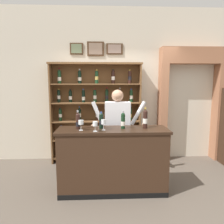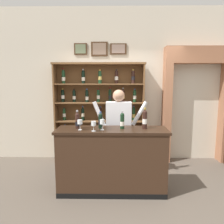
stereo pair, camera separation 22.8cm
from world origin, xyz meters
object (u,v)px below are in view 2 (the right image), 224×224
Objects in this scene: wine_shelf at (99,111)px; shopkeeper at (119,123)px; tasting_counter at (112,160)px; wine_glass_center at (94,124)px; wine_glass_spare at (102,122)px; tasting_bottle_bianco at (122,121)px; tasting_bottle_prosecco at (77,121)px; wine_glass_left at (80,122)px; tasting_bottle_riserva at (145,119)px; tasting_bottle_brunello at (100,120)px.

shopkeeper is (0.42, -0.83, -0.12)m from wine_shelf.
tasting_counter is 0.71m from wine_glass_center.
tasting_counter is 0.66m from wine_glass_spare.
shopkeeper reaches higher than tasting_bottle_bianco.
tasting_bottle_bianco reaches higher than wine_glass_center.
tasting_bottle_prosecco is at bearing -100.24° from wine_shelf.
wine_glass_spare is at bearing 0.21° from wine_glass_left.
tasting_bottle_bianco reaches higher than wine_glass_left.
tasting_bottle_riserva is 0.82m from wine_glass_center.
tasting_bottle_brunello is 0.80× the size of tasting_bottle_riserva.
wine_glass_center is (0.03, -1.54, 0.02)m from wine_shelf.
wine_glass_center is at bearing -118.81° from shopkeeper.
wine_glass_center is at bearing -88.94° from wine_shelf.
tasting_bottle_prosecco is at bearing -179.31° from tasting_bottle_riserva.
tasting_bottle_bianco is (0.35, -0.02, -0.00)m from tasting_bottle_brunello.
tasting_bottle_prosecco reaches higher than tasting_counter.
tasting_bottle_riserva is 0.68m from wine_glass_spare.
wine_shelf reaches higher than tasting_bottle_bianco.
tasting_bottle_brunello is at bearing 177.24° from tasting_bottle_bianco.
wine_glass_center is 0.95× the size of wine_glass_left.
tasting_bottle_prosecco is (-0.25, -1.36, 0.03)m from wine_shelf.
shopkeeper is at bearing 78.21° from tasting_counter.
wine_shelf is at bearing 108.95° from tasting_bottle_bianco.
tasting_bottle_riserva is 2.21× the size of wine_glass_center.
wine_glass_center is (-0.80, -0.19, -0.04)m from tasting_bottle_riserva.
wine_shelf reaches higher than tasting_bottle_brunello.
wine_shelf is 1.54m from tasting_counter.
wine_shelf reaches higher than wine_glass_spare.
tasting_bottle_riserva is at bearing 1.85° from tasting_bottle_bianco.
wine_glass_left is at bearing -173.51° from tasting_bottle_riserva.
wine_glass_center is (-0.27, -0.16, 0.63)m from tasting_counter.
shopkeeper is at bearing -63.49° from wine_shelf.
wine_glass_left is (-1.01, -0.12, -0.03)m from tasting_bottle_riserva.
tasting_bottle_prosecco is 1.10× the size of tasting_bottle_brunello.
tasting_bottle_riserva is at bearing 9.67° from wine_glass_spare.
tasting_bottle_bianco is at bearing -71.05° from wine_shelf.
tasting_bottle_bianco is (0.47, -1.36, 0.03)m from wine_shelf.
wine_shelf is 1.47m from wine_glass_left.
tasting_bottle_brunello is at bearing 2.83° from tasting_bottle_prosecco.
tasting_bottle_prosecco is 0.37m from tasting_bottle_brunello.
tasting_bottle_prosecco is at bearing 118.81° from wine_glass_left.
tasting_bottle_riserva is 2.03× the size of wine_glass_spare.
wine_glass_spare reaches higher than wine_glass_left.
wine_glass_spare is at bearing -170.33° from tasting_bottle_riserva.
tasting_bottle_brunello is at bearing 106.36° from wine_glass_spare.
shopkeeper is 0.55m from tasting_bottle_bianco.
tasting_bottle_riserva is at bearing 6.49° from wine_glass_left.
wine_glass_spare is 1.03× the size of wine_glass_left.
tasting_counter is at bearing -171.28° from tasting_bottle_bianco.
tasting_counter is 0.85m from tasting_bottle_riserva.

